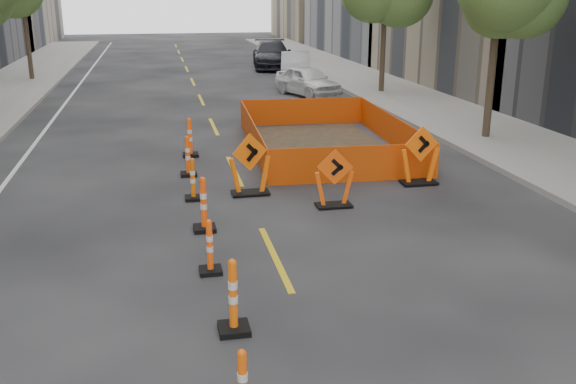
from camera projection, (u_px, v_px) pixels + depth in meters
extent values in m
plane|color=black|center=(334.00, 384.00, 7.89)|extent=(140.00, 140.00, 0.00)
cube|color=gray|center=(502.00, 137.00, 20.81)|extent=(4.00, 90.00, 0.15)
cylinder|color=#382B1E|center=(29.00, 51.00, 33.84)|extent=(0.24, 0.24, 3.15)
cylinder|color=#382B1E|center=(490.00, 92.00, 20.25)|extent=(0.24, 0.24, 3.15)
cylinder|color=#382B1E|center=(382.00, 60.00, 29.59)|extent=(0.24, 0.24, 3.15)
imported|color=white|center=(308.00, 81.00, 29.42)|extent=(2.80, 4.25, 1.34)
imported|color=#A0A1A6|center=(295.00, 66.00, 34.83)|extent=(2.40, 4.63, 1.45)
imported|color=black|center=(272.00, 55.00, 40.02)|extent=(2.99, 5.91, 1.64)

